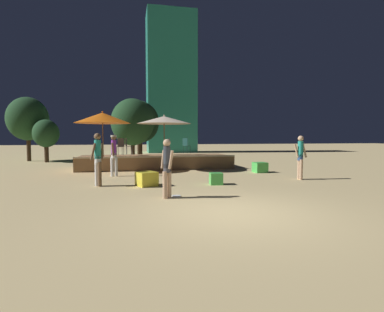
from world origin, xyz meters
TOP-DOWN VIEW (x-y plane):
  - ground_plane at (0.00, 0.00)m, footprint 120.00×120.00m
  - wooden_deck at (-0.85, 10.29)m, footprint 8.23×3.02m
  - patio_umbrella_0 at (-0.52, 8.93)m, footprint 2.78×2.78m
  - patio_umbrella_1 at (-3.57, 9.10)m, footprint 2.74×2.74m
  - cube_seat_0 at (3.94, 7.04)m, footprint 0.63×0.63m
  - cube_seat_1 at (-1.69, 4.14)m, footprint 0.83×0.83m
  - cube_seat_2 at (0.80, 3.94)m, footprint 0.48×0.48m
  - person_0 at (-2.95, 7.03)m, footprint 0.30×0.56m
  - person_1 at (-1.24, 1.89)m, footprint 0.36×0.45m
  - person_2 at (4.51, 4.46)m, footprint 0.58×0.30m
  - person_3 at (-3.36, 4.41)m, footprint 0.47×0.41m
  - bistro_chair_0 at (-2.38, 10.70)m, footprint 0.40×0.40m
  - bistro_chair_1 at (-0.08, 10.82)m, footprint 0.40×0.40m
  - bistro_chair_2 at (-2.74, 9.80)m, footprint 0.43×0.43m
  - bistro_chair_3 at (1.01, 11.00)m, footprint 0.48×0.48m
  - frisbee_disc at (-0.96, 2.04)m, footprint 0.26×0.26m
  - background_tree_0 at (-1.53, 17.97)m, footprint 2.74×2.74m
  - background_tree_1 at (-1.37, 18.75)m, footprint 3.07×3.07m
  - background_tree_2 at (-2.05, 15.08)m, footprint 2.99×2.99m
  - background_tree_3 at (-7.80, 15.39)m, footprint 1.71×1.71m
  - background_tree_4 at (-9.30, 16.71)m, footprint 2.79×2.79m
  - distant_building at (2.32, 26.99)m, footprint 5.29×3.70m

SIDE VIEW (x-z plane):
  - ground_plane at x=0.00m, z-range 0.00..0.00m
  - frisbee_disc at x=-0.96m, z-range 0.00..0.03m
  - cube_seat_2 at x=0.80m, z-range 0.00..0.43m
  - cube_seat_0 at x=3.94m, z-range 0.00..0.49m
  - cube_seat_1 at x=-1.69m, z-range 0.00..0.50m
  - wooden_deck at x=-0.85m, z-range -0.04..0.72m
  - person_1 at x=-1.24m, z-range 0.06..1.74m
  - person_2 at x=4.51m, z-range 0.09..1.87m
  - person_3 at x=-3.36m, z-range 0.11..1.98m
  - person_0 at x=-2.95m, z-range 0.13..1.95m
  - bistro_chair_0 at x=-2.38m, z-range 0.85..1.75m
  - bistro_chair_1 at x=-0.08m, z-range 0.85..1.75m
  - bistro_chair_2 at x=-2.74m, z-range 0.85..1.75m
  - bistro_chair_3 at x=1.01m, z-range 0.85..1.75m
  - background_tree_3 at x=-7.80m, z-range 0.49..3.39m
  - patio_umbrella_0 at x=-0.52m, z-range 1.16..4.03m
  - patio_umbrella_1 at x=-3.57m, z-range 1.16..4.18m
  - background_tree_2 at x=-2.05m, z-range 0.55..4.96m
  - background_tree_1 at x=-1.37m, z-range 0.61..5.23m
  - background_tree_4 at x=-9.30m, z-range 0.72..5.25m
  - background_tree_0 at x=-1.53m, z-range 0.80..5.43m
  - distant_building at x=2.32m, z-range 0.00..15.25m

